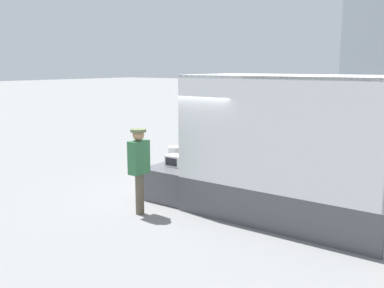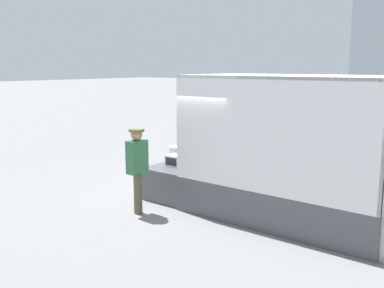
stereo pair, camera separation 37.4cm
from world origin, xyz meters
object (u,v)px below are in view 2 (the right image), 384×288
(box_truck, at_px, (376,189))
(worker_person, at_px, (137,161))
(microwave, at_px, (177,161))
(orange_bucket, at_px, (175,154))
(portable_generator, at_px, (200,151))

(box_truck, distance_m, worker_person, 4.68)
(microwave, bearing_deg, orange_bucket, 136.20)
(box_truck, bearing_deg, portable_generator, 173.80)
(portable_generator, distance_m, worker_person, 2.24)
(worker_person, bearing_deg, portable_generator, 90.59)
(microwave, relative_size, portable_generator, 0.79)
(worker_person, bearing_deg, microwave, 92.75)
(box_truck, bearing_deg, worker_person, -157.82)
(orange_bucket, distance_m, worker_person, 1.84)
(portable_generator, bearing_deg, box_truck, -6.20)
(box_truck, distance_m, portable_generator, 4.38)
(orange_bucket, bearing_deg, microwave, -43.80)
(microwave, distance_m, portable_generator, 0.85)
(microwave, relative_size, orange_bucket, 1.36)
(microwave, distance_m, worker_person, 1.41)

